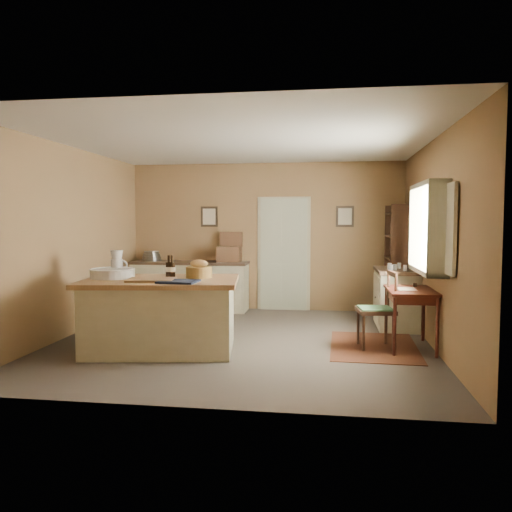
{
  "coord_description": "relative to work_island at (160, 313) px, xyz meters",
  "views": [
    {
      "loc": [
        1.13,
        -6.65,
        1.63
      ],
      "look_at": [
        0.15,
        0.21,
        1.15
      ],
      "focal_mm": 35.0,
      "sensor_mm": 36.0,
      "label": 1
    }
  ],
  "objects": [
    {
      "name": "ground",
      "position": [
        0.95,
        0.65,
        -0.48
      ],
      "size": [
        5.0,
        5.0,
        0.0
      ],
      "primitive_type": "plane",
      "color": "#53473F",
      "rests_on": "ground"
    },
    {
      "name": "rug",
      "position": [
        2.7,
        0.55,
        -0.48
      ],
      "size": [
        1.14,
        1.63,
        0.01
      ],
      "primitive_type": "cube",
      "rotation": [
        0.0,
        0.0,
        -0.03
      ],
      "color": "#502A15",
      "rests_on": "ground"
    },
    {
      "name": "writing_desk",
      "position": [
        3.15,
        0.55,
        0.19
      ],
      "size": [
        0.58,
        0.94,
        0.82
      ],
      "color": "black",
      "rests_on": "ground"
    },
    {
      "name": "right_cabinet",
      "position": [
        3.15,
        1.87,
        -0.02
      ],
      "size": [
        0.61,
        1.09,
        0.99
      ],
      "color": "beige",
      "rests_on": "ground"
    },
    {
      "name": "sideboard",
      "position": [
        -0.4,
        2.85,
        -0.0
      ],
      "size": [
        2.13,
        0.61,
        1.18
      ],
      "color": "beige",
      "rests_on": "ground"
    },
    {
      "name": "wall_right",
      "position": [
        3.45,
        0.65,
        0.87
      ],
      "size": [
        0.1,
        5.0,
        2.7
      ],
      "primitive_type": "cube",
      "color": "brown",
      "rests_on": "ground"
    },
    {
      "name": "desk_chair",
      "position": [
        2.71,
        0.49,
        0.01
      ],
      "size": [
        0.51,
        0.51,
        0.98
      ],
      "primitive_type": null,
      "rotation": [
        0.0,
        0.0,
        0.13
      ],
      "color": "black",
      "rests_on": "ground"
    },
    {
      "name": "wall_left",
      "position": [
        -1.55,
        0.65,
        0.87
      ],
      "size": [
        0.1,
        5.0,
        2.7
      ],
      "primitive_type": "cube",
      "color": "brown",
      "rests_on": "ground"
    },
    {
      "name": "wall_front",
      "position": [
        0.95,
        -1.85,
        0.87
      ],
      "size": [
        5.0,
        0.1,
        2.7
      ],
      "primitive_type": "cube",
      "color": "brown",
      "rests_on": "ground"
    },
    {
      "name": "ceiling",
      "position": [
        0.95,
        0.65,
        2.22
      ],
      "size": [
        5.0,
        5.0,
        0.0
      ],
      "primitive_type": "plane",
      "color": "silver",
      "rests_on": "wall_back"
    },
    {
      "name": "wall_back",
      "position": [
        0.95,
        3.15,
        0.87
      ],
      "size": [
        5.0,
        0.1,
        2.7
      ],
      "primitive_type": "cube",
      "color": "brown",
      "rests_on": "ground"
    },
    {
      "name": "window",
      "position": [
        3.37,
        0.45,
        1.07
      ],
      "size": [
        0.25,
        1.99,
        1.12
      ],
      "color": "beige",
      "rests_on": "ground"
    },
    {
      "name": "door",
      "position": [
        1.3,
        3.12,
        0.57
      ],
      "size": [
        0.97,
        0.06,
        2.11
      ],
      "primitive_type": "cube",
      "color": "beige",
      "rests_on": "ground"
    },
    {
      "name": "work_island",
      "position": [
        0.0,
        0.0,
        0.0
      ],
      "size": [
        2.07,
        1.5,
        1.2
      ],
      "rotation": [
        0.0,
        0.0,
        0.14
      ],
      "color": "beige",
      "rests_on": "ground"
    },
    {
      "name": "framed_prints",
      "position": [
        1.15,
        3.12,
        1.24
      ],
      "size": [
        2.82,
        0.02,
        0.38
      ],
      "color": "black",
      "rests_on": "ground"
    },
    {
      "name": "shelving_unit",
      "position": [
        3.3,
        2.65,
        0.47
      ],
      "size": [
        0.32,
        0.86,
        1.91
      ],
      "color": "black",
      "rests_on": "ground"
    }
  ]
}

